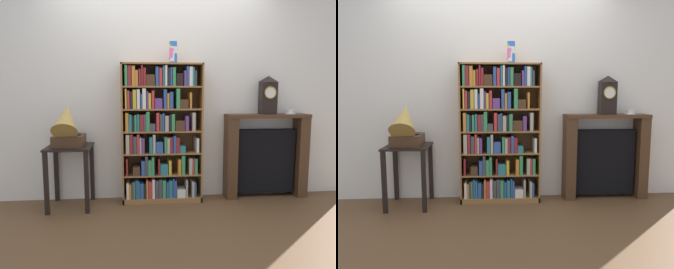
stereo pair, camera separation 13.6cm
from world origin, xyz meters
TOP-DOWN VIEW (x-y plane):
  - ground_plane at (0.00, 0.00)m, footprint 7.70×6.40m
  - wall_back at (0.12, 0.33)m, footprint 4.70×0.08m
  - bookshelf at (-0.03, 0.14)m, footprint 0.91×0.28m
  - cup_stack at (0.13, 0.12)m, footprint 0.09×0.09m
  - side_table_left at (-1.02, 0.03)m, footprint 0.47×0.52m
  - gramophone at (-1.02, -0.04)m, footprint 0.31×0.51m
  - fireplace_mantel at (1.26, 0.19)m, footprint 0.99×0.24m
  - mantel_clock at (1.25, 0.16)m, footprint 0.19×0.14m
  - teacup_with_saucer at (1.53, 0.17)m, footprint 0.14×0.13m

SIDE VIEW (x-z plane):
  - ground_plane at x=0.00m, z-range -0.02..0.00m
  - fireplace_mantel at x=1.26m, z-range -0.01..1.00m
  - side_table_left at x=-1.02m, z-range 0.16..0.85m
  - bookshelf at x=-0.03m, z-range -0.02..1.56m
  - gramophone at x=-1.02m, z-range 0.64..1.16m
  - teacup_with_saucer at x=1.53m, z-range 1.00..1.05m
  - mantel_clock at x=1.25m, z-range 1.01..1.45m
  - wall_back at x=0.12m, z-range 0.00..2.60m
  - cup_stack at x=0.13m, z-range 1.58..1.82m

